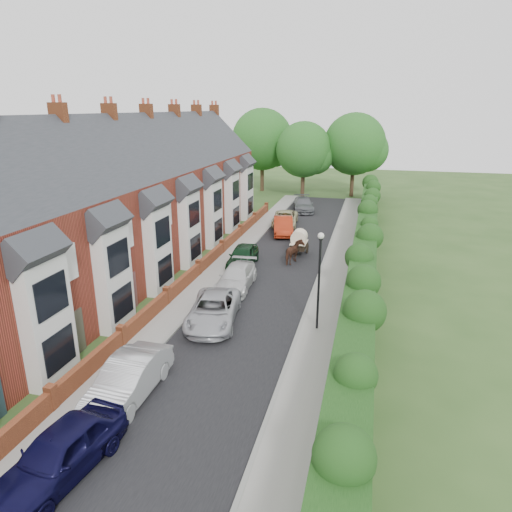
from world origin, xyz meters
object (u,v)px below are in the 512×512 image
at_px(car_green, 243,256).
at_px(horse_cart, 299,241).
at_px(horse, 294,252).
at_px(car_silver_b, 213,310).
at_px(car_beige, 285,219).
at_px(car_silver_a, 129,379).
at_px(car_navy, 60,453).
at_px(car_red, 283,226).
at_px(car_white, 236,277).
at_px(lamppost, 319,269).
at_px(car_grey, 303,204).

height_order(car_green, horse_cart, horse_cart).
bearing_deg(horse, car_silver_b, 89.83).
bearing_deg(car_beige, horse, -81.83).
distance_m(car_silver_a, car_beige, 28.44).
distance_m(car_navy, car_silver_b, 11.13).
bearing_deg(horse, car_navy, 93.77).
relative_size(car_green, car_beige, 0.89).
bearing_deg(car_red, car_white, -104.16).
distance_m(car_white, car_green, 4.20).
relative_size(car_navy, car_beige, 0.96).
bearing_deg(horse, lamppost, 119.12).
bearing_deg(car_beige, car_silver_b, -95.27).
xyz_separation_m(lamppost, car_navy, (-6.40, -11.59, -2.50)).
bearing_deg(car_grey, car_red, -105.08).
bearing_deg(car_grey, car_navy, -105.52).
height_order(car_silver_b, car_green, car_green).
relative_size(car_navy, horse_cart, 1.70).
bearing_deg(car_navy, lamppost, 68.94).
height_order(lamppost, horse, lamppost).
xyz_separation_m(horse, horse_cart, (0.00, 2.12, 0.31)).
xyz_separation_m(lamppost, car_silver_a, (-6.40, -7.48, -2.50)).
height_order(car_silver_b, car_white, car_silver_b).
bearing_deg(car_white, car_navy, -95.65).
height_order(lamppost, car_red, lamppost).
bearing_deg(car_green, lamppost, -56.73).
relative_size(car_silver_a, car_beige, 0.98).
bearing_deg(horse_cart, car_white, -109.17).
height_order(car_silver_a, car_white, car_silver_a).
bearing_deg(car_navy, car_red, 95.67).
distance_m(car_silver_a, car_green, 16.08).
bearing_deg(lamppost, horse_cart, 103.56).
xyz_separation_m(car_navy, car_silver_b, (1.01, 11.08, -0.07)).
bearing_deg(car_green, car_silver_a, -93.38).
bearing_deg(car_navy, car_green, 97.84).
height_order(car_navy, car_beige, car_navy).
distance_m(car_silver_a, car_red, 25.30).
height_order(lamppost, car_silver_a, lamppost).
height_order(car_red, horse_cart, horse_cart).
relative_size(car_silver_a, car_grey, 0.95).
xyz_separation_m(car_silver_a, car_white, (0.78, 11.95, -0.09)).
relative_size(horse, horse_cart, 0.71).
relative_size(car_silver_b, car_green, 1.19).
distance_m(car_white, horse_cart, 8.19).
bearing_deg(horse, car_green, 35.87).
relative_size(car_silver_b, horse, 2.66).
bearing_deg(car_silver_a, horse_cart, 79.79).
height_order(lamppost, car_white, lamppost).
bearing_deg(car_silver_a, car_beige, 88.39).
xyz_separation_m(car_silver_a, horse, (3.46, 17.55, 0.04)).
xyz_separation_m(lamppost, horse, (-2.94, 10.07, -2.47)).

